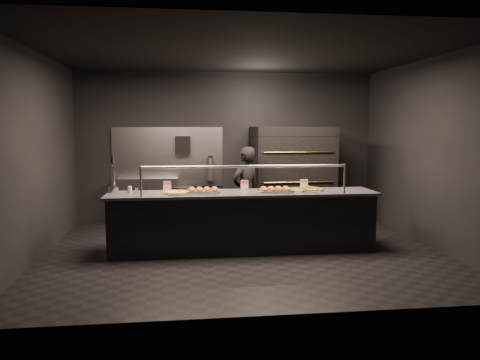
{
  "coord_description": "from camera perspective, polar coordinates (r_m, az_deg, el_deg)",
  "views": [
    {
      "loc": [
        -0.9,
        -7.01,
        1.93
      ],
      "look_at": [
        -0.02,
        0.2,
        1.08
      ],
      "focal_mm": 35.0,
      "sensor_mm": 36.0,
      "label": 1
    }
  ],
  "objects": [
    {
      "name": "round_pizza",
      "position": [
        7.05,
        -7.75,
        -1.53
      ],
      "size": [
        0.45,
        0.45,
        0.03
      ],
      "color": "silver",
      "rests_on": "service_counter"
    },
    {
      "name": "square_pizza",
      "position": [
        7.38,
        8.15,
        -1.13
      ],
      "size": [
        0.52,
        0.52,
        0.05
      ],
      "color": "silver",
      "rests_on": "service_counter"
    },
    {
      "name": "prep_shelf",
      "position": [
        9.47,
        -11.14,
        -2.47
      ],
      "size": [
        1.2,
        0.35,
        0.9
      ],
      "primitive_type": "cube",
      "color": "#99999E",
      "rests_on": "ground"
    },
    {
      "name": "slider_tray_b",
      "position": [
        7.16,
        4.37,
        -1.23
      ],
      "size": [
        0.59,
        0.5,
        0.08
      ],
      "color": "silver",
      "rests_on": "service_counter"
    },
    {
      "name": "beer_tap",
      "position": [
        7.32,
        -15.18,
        -0.17
      ],
      "size": [
        0.16,
        0.22,
        0.6
      ],
      "color": "silver",
      "rests_on": "service_counter"
    },
    {
      "name": "tent_cards",
      "position": [
        7.4,
        -0.08,
        -0.61
      ],
      "size": [
        2.3,
        0.04,
        0.15
      ],
      "color": "white",
      "rests_on": "service_counter"
    },
    {
      "name": "fire_extinguisher",
      "position": [
        9.46,
        -3.62,
        1.36
      ],
      "size": [
        0.14,
        0.14,
        0.51
      ],
      "color": "#B2B2B7",
      "rests_on": "room"
    },
    {
      "name": "room",
      "position": [
        7.12,
        0.1,
        3.16
      ],
      "size": [
        6.04,
        6.0,
        3.0
      ],
      "color": "black",
      "rests_on": "ground"
    },
    {
      "name": "condiment_jar",
      "position": [
        7.21,
        -13.04,
        -1.19
      ],
      "size": [
        0.15,
        0.06,
        0.1
      ],
      "color": "silver",
      "rests_on": "service_counter"
    },
    {
      "name": "pizza_oven",
      "position": [
        9.2,
        6.26,
        0.6
      ],
      "size": [
        1.5,
        1.23,
        1.91
      ],
      "color": "black",
      "rests_on": "ground"
    },
    {
      "name": "worker",
      "position": [
        8.27,
        0.71,
        -1.34
      ],
      "size": [
        0.68,
        0.63,
        1.56
      ],
      "primitive_type": "imported",
      "rotation": [
        0.0,
        0.0,
        3.72
      ],
      "color": "black",
      "rests_on": "ground"
    },
    {
      "name": "trash_bin",
      "position": [
        9.32,
        -6.89,
        -3.08
      ],
      "size": [
        0.44,
        0.44,
        0.73
      ],
      "primitive_type": "cylinder",
      "color": "black",
      "rests_on": "ground"
    },
    {
      "name": "service_counter",
      "position": [
        7.22,
        0.34,
        -5.07
      ],
      "size": [
        4.1,
        0.78,
        1.37
      ],
      "color": "black",
      "rests_on": "ground"
    },
    {
      "name": "towel_dispenser",
      "position": [
        9.41,
        -6.99,
        4.28
      ],
      "size": [
        0.3,
        0.2,
        0.35
      ],
      "primitive_type": "cube",
      "color": "black",
      "rests_on": "room"
    },
    {
      "name": "slider_tray_a",
      "position": [
        7.1,
        -4.49,
        -1.29
      ],
      "size": [
        0.58,
        0.5,
        0.08
      ],
      "color": "silver",
      "rests_on": "service_counter"
    }
  ]
}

